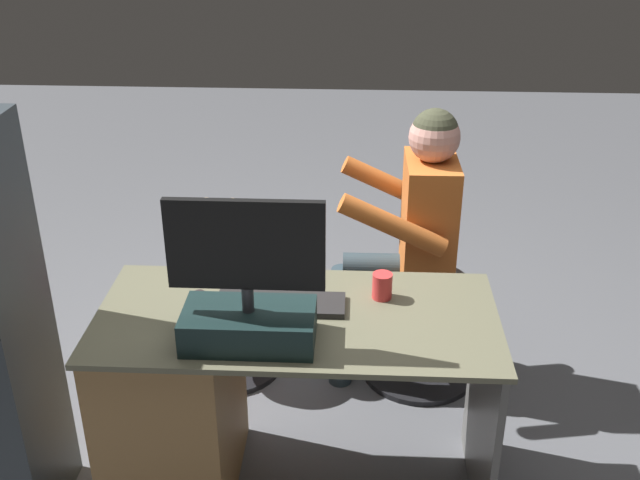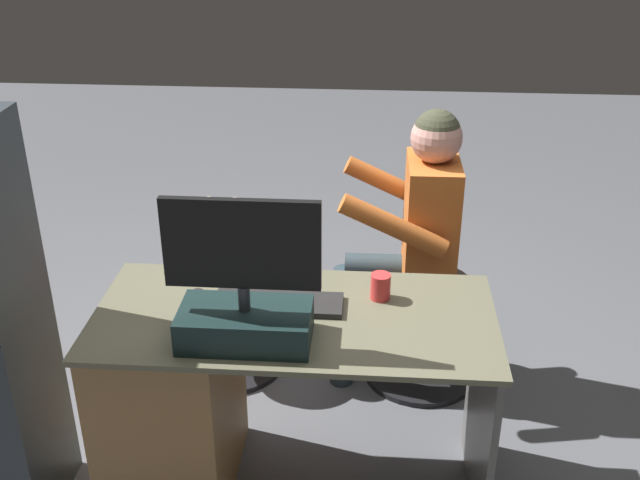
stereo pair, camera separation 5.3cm
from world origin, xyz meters
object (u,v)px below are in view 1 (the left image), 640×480
at_px(desk, 198,396).
at_px(cup, 382,286).
at_px(teddy_bear, 222,241).
at_px(office_chair_teddy, 226,313).
at_px(monitor, 248,304).
at_px(visitor_chair, 421,322).
at_px(keyboard, 281,304).
at_px(computer_mouse, 198,298).
at_px(tv_remote, 194,307).
at_px(person, 409,226).

relative_size(desk, cup, 14.56).
bearing_deg(teddy_bear, office_chair_teddy, 90.00).
bearing_deg(monitor, teddy_bear, -74.85).
bearing_deg(visitor_chair, keyboard, 50.74).
distance_m(teddy_bear, visitor_chair, 0.91).
height_order(computer_mouse, visitor_chair, computer_mouse).
xyz_separation_m(cup, office_chair_teddy, (0.64, -0.58, -0.49)).
bearing_deg(office_chair_teddy, desk, 91.91).
distance_m(tv_remote, person, 1.00).
bearing_deg(computer_mouse, office_chair_teddy, -86.82).
xyz_separation_m(tv_remote, teddy_bear, (0.03, -0.70, -0.11)).
bearing_deg(teddy_bear, cup, 137.12).
distance_m(cup, person, 0.59).
height_order(cup, visitor_chair, cup).
bearing_deg(keyboard, office_chair_teddy, -64.75).
xyz_separation_m(computer_mouse, visitor_chair, (-0.80, -0.64, -0.48)).
bearing_deg(keyboard, computer_mouse, -2.01).
height_order(tv_remote, visitor_chair, tv_remote).
relative_size(computer_mouse, teddy_bear, 0.27).
relative_size(cup, person, 0.07).
distance_m(computer_mouse, teddy_bear, 0.67).
height_order(keyboard, tv_remote, keyboard).
distance_m(desk, visitor_chair, 1.08).
relative_size(tv_remote, visitor_chair, 0.30).
bearing_deg(tv_remote, computer_mouse, -99.11).
distance_m(monitor, person, 1.01).
bearing_deg(tv_remote, keyboard, -175.18).
xyz_separation_m(cup, visitor_chair, (-0.20, -0.57, -0.50)).
xyz_separation_m(teddy_bear, person, (-0.76, 0.02, 0.10)).
height_order(keyboard, person, person).
distance_m(desk, keyboard, 0.45).
bearing_deg(cup, visitor_chair, -109.07).
bearing_deg(cup, tv_remote, 10.14).
relative_size(tv_remote, teddy_bear, 0.42).
relative_size(computer_mouse, office_chair_teddy, 0.20).
distance_m(visitor_chair, person, 0.46).
relative_size(desk, office_chair_teddy, 2.72).
bearing_deg(office_chair_teddy, person, 179.41).
relative_size(keyboard, office_chair_teddy, 0.88).
height_order(cup, teddy_bear, teddy_bear).
height_order(tv_remote, teddy_bear, teddy_bear).
distance_m(keyboard, office_chair_teddy, 0.86).
xyz_separation_m(monitor, computer_mouse, (0.20, -0.21, -0.11)).
height_order(office_chair_teddy, teddy_bear, teddy_bear).
bearing_deg(cup, teddy_bear, -42.88).
relative_size(monitor, computer_mouse, 4.84).
relative_size(keyboard, computer_mouse, 4.38).
distance_m(office_chair_teddy, teddy_bear, 0.34).
distance_m(cup, visitor_chair, 0.79).
height_order(computer_mouse, tv_remote, computer_mouse).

